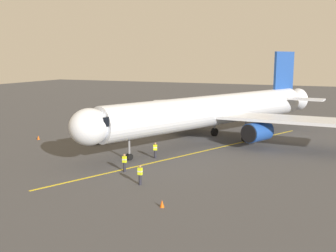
% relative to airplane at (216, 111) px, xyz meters
% --- Properties ---
extents(ground_plane, '(220.00, 220.00, 0.00)m').
position_rel_airplane_xyz_m(ground_plane, '(1.34, -0.89, -4.00)').
color(ground_plane, '#424244').
extents(apron_lead_in_line, '(16.85, 36.48, 0.01)m').
position_rel_airplane_xyz_m(apron_lead_in_line, '(0.12, 6.26, -4.00)').
color(apron_lead_in_line, yellow).
rests_on(apron_lead_in_line, ground).
extents(airplane, '(31.89, 38.02, 11.50)m').
position_rel_airplane_xyz_m(airplane, '(0.00, 0.00, 0.00)').
color(airplane, silver).
rests_on(airplane, ground).
extents(ground_crew_marshaller, '(0.41, 0.26, 1.71)m').
position_rel_airplane_xyz_m(ground_crew_marshaller, '(4.08, 16.48, -3.12)').
color(ground_crew_marshaller, '#23232D').
rests_on(ground_crew_marshaller, ground).
extents(ground_crew_wing_walker, '(0.44, 0.33, 1.71)m').
position_rel_airplane_xyz_m(ground_crew_wing_walker, '(3.55, 10.76, -3.12)').
color(ground_crew_wing_walker, '#23232D').
rests_on(ground_crew_wing_walker, ground).
extents(ground_crew_loader, '(0.40, 0.26, 1.71)m').
position_rel_airplane_xyz_m(ground_crew_loader, '(0.92, 19.45, -3.12)').
color(ground_crew_loader, '#23232D').
rests_on(ground_crew_loader, ground).
extents(box_truck_near_nose, '(2.20, 4.70, 2.62)m').
position_rel_airplane_xyz_m(box_truck_near_nose, '(13.36, 5.22, -2.62)').
color(box_truck_near_nose, '#9E9EA3').
rests_on(box_truck_near_nose, ground).
extents(safety_cone_nose_left, '(0.32, 0.32, 0.55)m').
position_rel_airplane_xyz_m(safety_cone_nose_left, '(-2.89, 23.44, -3.73)').
color(safety_cone_nose_left, '#F2590F').
rests_on(safety_cone_nose_left, ground).
extents(safety_cone_nose_right, '(0.32, 0.32, 0.55)m').
position_rel_airplane_xyz_m(safety_cone_nose_right, '(21.81, 7.89, -3.73)').
color(safety_cone_nose_right, '#F2590F').
rests_on(safety_cone_nose_right, ground).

